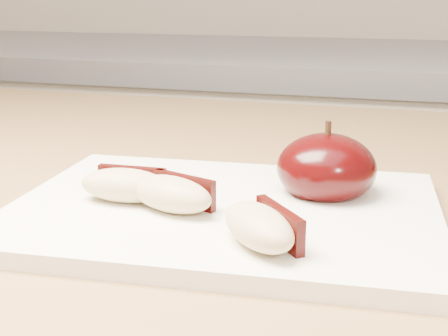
% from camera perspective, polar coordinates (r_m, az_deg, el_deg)
% --- Properties ---
extents(back_cabinet, '(2.40, 0.62, 0.94)m').
position_cam_1_polar(back_cabinet, '(1.35, 8.89, -9.65)').
color(back_cabinet, silver).
rests_on(back_cabinet, ground).
extents(cutting_board, '(0.30, 0.23, 0.01)m').
position_cam_1_polar(cutting_board, '(0.42, -0.00, -4.05)').
color(cutting_board, white).
rests_on(cutting_board, island_counter).
extents(apple_half, '(0.09, 0.09, 0.06)m').
position_cam_1_polar(apple_half, '(0.44, 9.34, -0.03)').
color(apple_half, black).
rests_on(apple_half, cutting_board).
extents(apple_wedge_a, '(0.06, 0.03, 0.02)m').
position_cam_1_polar(apple_wedge_a, '(0.42, -8.98, -1.52)').
color(apple_wedge_a, tan).
rests_on(apple_wedge_a, cutting_board).
extents(apple_wedge_b, '(0.07, 0.05, 0.02)m').
position_cam_1_polar(apple_wedge_b, '(0.40, -4.73, -2.34)').
color(apple_wedge_b, tan).
rests_on(apple_wedge_b, cutting_board).
extents(apple_wedge_c, '(0.06, 0.07, 0.02)m').
position_cam_1_polar(apple_wedge_c, '(0.35, 3.40, -5.34)').
color(apple_wedge_c, tan).
rests_on(apple_wedge_c, cutting_board).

